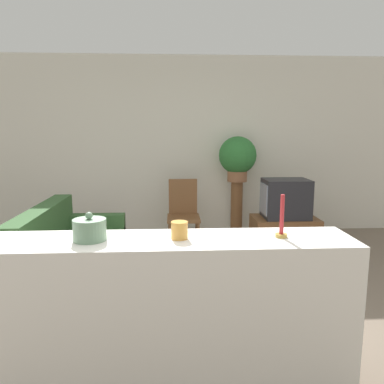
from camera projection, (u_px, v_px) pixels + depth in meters
ground_plane at (155, 361)px, 2.61m from camera, size 14.00×14.00×0.00m
wall_back at (163, 146)px, 5.77m from camera, size 9.00×0.06×2.70m
couch at (71, 257)px, 3.88m from camera, size 0.84×1.61×0.81m
tv_stand at (284, 234)px, 4.98m from camera, size 0.85×0.53×0.45m
television at (285, 199)px, 4.90m from camera, size 0.59×0.45×0.51m
wooden_chair at (183, 211)px, 5.15m from camera, size 0.44×0.44×0.92m
plant_stand at (236, 209)px, 5.62m from camera, size 0.17×0.17×0.84m
potted_plant at (238, 157)px, 5.49m from camera, size 0.55×0.55×0.66m
foreground_counter at (151, 318)px, 2.23m from camera, size 2.38×0.44×0.97m
decorative_bowl at (90, 229)px, 2.12m from camera, size 0.19×0.19×0.16m
candle_jar at (179, 230)px, 2.15m from camera, size 0.10×0.10×0.10m
candlestick at (282, 223)px, 2.18m from camera, size 0.07×0.07×0.25m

